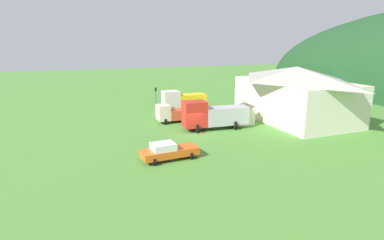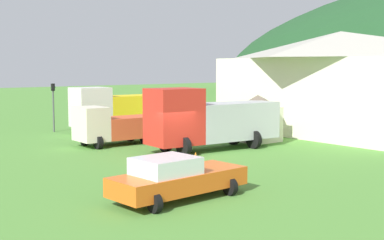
{
  "view_description": "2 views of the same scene",
  "coord_description": "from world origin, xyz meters",
  "px_view_note": "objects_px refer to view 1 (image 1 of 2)",
  "views": [
    {
      "loc": [
        33.41,
        -13.49,
        10.81
      ],
      "look_at": [
        -1.06,
        0.09,
        1.55
      ],
      "focal_mm": 29.31,
      "sensor_mm": 36.0,
      "label": 1
    },
    {
      "loc": [
        21.98,
        -16.69,
        4.95
      ],
      "look_at": [
        1.76,
        -0.76,
        2.31
      ],
      "focal_mm": 48.9,
      "sensor_mm": 36.0,
      "label": 2
    }
  ],
  "objects_px": {
    "flatbed_truck_yellow": "(182,101)",
    "traffic_cone_near_pickup": "(201,134)",
    "service_pickup_orange": "(168,151)",
    "light_truck_cream": "(174,113)",
    "traffic_light_west": "(156,96)",
    "depot_building": "(295,93)",
    "crane_truck_red": "(212,115)",
    "play_shed_cream": "(243,113)"
  },
  "relations": [
    {
      "from": "traffic_cone_near_pickup",
      "to": "service_pickup_orange",
      "type": "bearing_deg",
      "value": -43.19
    },
    {
      "from": "depot_building",
      "to": "play_shed_cream",
      "type": "relative_size",
      "value": 5.66
    },
    {
      "from": "traffic_cone_near_pickup",
      "to": "crane_truck_red",
      "type": "bearing_deg",
      "value": 125.22
    },
    {
      "from": "flatbed_truck_yellow",
      "to": "traffic_light_west",
      "type": "distance_m",
      "value": 4.56
    },
    {
      "from": "light_truck_cream",
      "to": "service_pickup_orange",
      "type": "relative_size",
      "value": 1.0
    },
    {
      "from": "service_pickup_orange",
      "to": "play_shed_cream",
      "type": "bearing_deg",
      "value": -149.9
    },
    {
      "from": "flatbed_truck_yellow",
      "to": "light_truck_cream",
      "type": "relative_size",
      "value": 1.26
    },
    {
      "from": "depot_building",
      "to": "service_pickup_orange",
      "type": "xyz_separation_m",
      "value": [
        8.38,
        -21.29,
        -3.05
      ]
    },
    {
      "from": "crane_truck_red",
      "to": "light_truck_cream",
      "type": "bearing_deg",
      "value": -54.33
    },
    {
      "from": "flatbed_truck_yellow",
      "to": "service_pickup_orange",
      "type": "bearing_deg",
      "value": 67.77
    },
    {
      "from": "traffic_cone_near_pickup",
      "to": "traffic_light_west",
      "type": "bearing_deg",
      "value": -174.71
    },
    {
      "from": "light_truck_cream",
      "to": "crane_truck_red",
      "type": "distance_m",
      "value": 6.3
    },
    {
      "from": "service_pickup_orange",
      "to": "depot_building",
      "type": "bearing_deg",
      "value": -162.22
    },
    {
      "from": "traffic_light_west",
      "to": "service_pickup_orange",
      "type": "bearing_deg",
      "value": -12.27
    },
    {
      "from": "depot_building",
      "to": "traffic_cone_near_pickup",
      "type": "bearing_deg",
      "value": -83.38
    },
    {
      "from": "flatbed_truck_yellow",
      "to": "crane_truck_red",
      "type": "height_order",
      "value": "crane_truck_red"
    },
    {
      "from": "service_pickup_orange",
      "to": "crane_truck_red",
      "type": "bearing_deg",
      "value": -139.44
    },
    {
      "from": "depot_building",
      "to": "service_pickup_orange",
      "type": "height_order",
      "value": "depot_building"
    },
    {
      "from": "crane_truck_red",
      "to": "traffic_light_west",
      "type": "relative_size",
      "value": 2.34
    },
    {
      "from": "light_truck_cream",
      "to": "traffic_cone_near_pickup",
      "type": "bearing_deg",
      "value": 100.85
    },
    {
      "from": "play_shed_cream",
      "to": "traffic_light_west",
      "type": "height_order",
      "value": "traffic_light_west"
    },
    {
      "from": "play_shed_cream",
      "to": "flatbed_truck_yellow",
      "type": "height_order",
      "value": "flatbed_truck_yellow"
    },
    {
      "from": "service_pickup_orange",
      "to": "traffic_cone_near_pickup",
      "type": "distance_m",
      "value": 9.13
    },
    {
      "from": "flatbed_truck_yellow",
      "to": "service_pickup_orange",
      "type": "relative_size",
      "value": 1.26
    },
    {
      "from": "depot_building",
      "to": "crane_truck_red",
      "type": "relative_size",
      "value": 2.04
    },
    {
      "from": "flatbed_truck_yellow",
      "to": "traffic_cone_near_pickup",
      "type": "distance_m",
      "value": 12.83
    },
    {
      "from": "play_shed_cream",
      "to": "flatbed_truck_yellow",
      "type": "xyz_separation_m",
      "value": [
        -10.29,
        -4.97,
        0.19
      ]
    },
    {
      "from": "service_pickup_orange",
      "to": "traffic_light_west",
      "type": "height_order",
      "value": "traffic_light_west"
    },
    {
      "from": "depot_building",
      "to": "light_truck_cream",
      "type": "distance_m",
      "value": 17.22
    },
    {
      "from": "play_shed_cream",
      "to": "light_truck_cream",
      "type": "relative_size",
      "value": 0.56
    },
    {
      "from": "depot_building",
      "to": "traffic_light_west",
      "type": "relative_size",
      "value": 4.77
    },
    {
      "from": "traffic_cone_near_pickup",
      "to": "flatbed_truck_yellow",
      "type": "bearing_deg",
      "value": 170.66
    },
    {
      "from": "light_truck_cream",
      "to": "traffic_cone_near_pickup",
      "type": "height_order",
      "value": "light_truck_cream"
    },
    {
      "from": "flatbed_truck_yellow",
      "to": "traffic_cone_near_pickup",
      "type": "height_order",
      "value": "flatbed_truck_yellow"
    },
    {
      "from": "light_truck_cream",
      "to": "traffic_cone_near_pickup",
      "type": "xyz_separation_m",
      "value": [
        6.82,
        1.18,
        -1.22
      ]
    },
    {
      "from": "play_shed_cream",
      "to": "traffic_cone_near_pickup",
      "type": "distance_m",
      "value": 7.55
    },
    {
      "from": "depot_building",
      "to": "traffic_cone_near_pickup",
      "type": "xyz_separation_m",
      "value": [
        1.75,
        -15.07,
        -3.88
      ]
    },
    {
      "from": "light_truck_cream",
      "to": "traffic_light_west",
      "type": "relative_size",
      "value": 1.5
    },
    {
      "from": "crane_truck_red",
      "to": "traffic_light_west",
      "type": "distance_m",
      "value": 14.39
    },
    {
      "from": "flatbed_truck_yellow",
      "to": "light_truck_cream",
      "type": "xyz_separation_m",
      "value": [
        5.71,
        -3.24,
        -0.57
      ]
    },
    {
      "from": "depot_building",
      "to": "flatbed_truck_yellow",
      "type": "xyz_separation_m",
      "value": [
        -10.78,
        -13.0,
        -2.09
      ]
    },
    {
      "from": "traffic_light_west",
      "to": "traffic_cone_near_pickup",
      "type": "height_order",
      "value": "traffic_light_west"
    }
  ]
}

